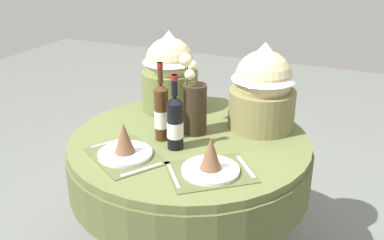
# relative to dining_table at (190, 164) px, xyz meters

# --- Properties ---
(dining_table) EXTENTS (1.18, 1.18, 0.72)m
(dining_table) POSITION_rel_dining_table_xyz_m (0.00, 0.00, 0.00)
(dining_table) COLOR #5B6638
(dining_table) RESTS_ON ground
(place_setting_left) EXTENTS (0.43, 0.40, 0.16)m
(place_setting_left) POSITION_rel_dining_table_xyz_m (-0.18, -0.29, 0.20)
(place_setting_left) COLOR #4E562F
(place_setting_left) RESTS_ON dining_table
(place_setting_right) EXTENTS (0.43, 0.41, 0.16)m
(place_setting_right) POSITION_rel_dining_table_xyz_m (0.21, -0.27, 0.20)
(place_setting_right) COLOR #4E562F
(place_setting_right) RESTS_ON dining_table
(flower_vase) EXTENTS (0.14, 0.17, 0.40)m
(flower_vase) POSITION_rel_dining_table_xyz_m (-0.01, 0.06, 0.31)
(flower_vase) COLOR #332819
(flower_vase) RESTS_ON dining_table
(wine_bottle_left) EXTENTS (0.07, 0.07, 0.38)m
(wine_bottle_left) POSITION_rel_dining_table_xyz_m (-0.11, -0.07, 0.29)
(wine_bottle_left) COLOR #422814
(wine_bottle_left) RESTS_ON dining_table
(wine_bottle_rear) EXTENTS (0.08, 0.08, 0.35)m
(wine_bottle_rear) POSITION_rel_dining_table_xyz_m (-0.02, -0.13, 0.28)
(wine_bottle_rear) COLOR black
(wine_bottle_rear) RESTS_ON dining_table
(gift_tub_back_left) EXTENTS (0.31, 0.31, 0.44)m
(gift_tub_back_left) POSITION_rel_dining_table_xyz_m (-0.25, 0.30, 0.38)
(gift_tub_back_left) COLOR olive
(gift_tub_back_left) RESTS_ON dining_table
(gift_tub_back_right) EXTENTS (0.33, 0.33, 0.43)m
(gift_tub_back_right) POSITION_rel_dining_table_xyz_m (0.28, 0.26, 0.37)
(gift_tub_back_right) COLOR olive
(gift_tub_back_right) RESTS_ON dining_table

